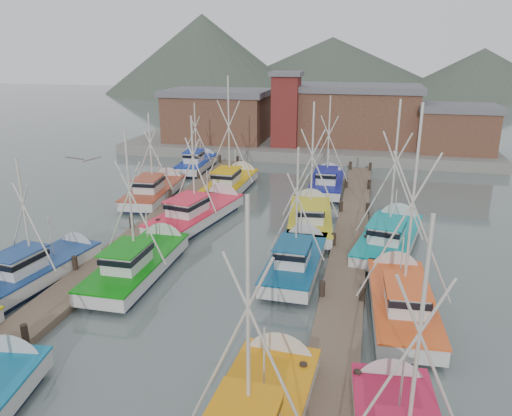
% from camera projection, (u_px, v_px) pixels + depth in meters
% --- Properties ---
extents(ground, '(260.00, 260.00, 0.00)m').
position_uv_depth(ground, '(221.00, 275.00, 28.64)').
color(ground, '#44524F').
rests_on(ground, ground).
extents(dock_left, '(2.30, 46.00, 1.50)m').
position_uv_depth(dock_left, '(139.00, 236.00, 33.82)').
color(dock_left, brown).
rests_on(dock_left, ground).
extents(dock_right, '(2.30, 46.00, 1.50)m').
position_uv_depth(dock_right, '(348.00, 255.00, 30.81)').
color(dock_right, brown).
rests_on(dock_right, ground).
extents(quay, '(44.00, 16.00, 1.20)m').
position_uv_depth(quay, '(306.00, 145.00, 62.72)').
color(quay, gray).
rests_on(quay, ground).
extents(shed_left, '(12.72, 8.48, 6.20)m').
position_uv_depth(shed_left, '(217.00, 115.00, 62.08)').
color(shed_left, brown).
rests_on(shed_left, quay).
extents(shed_center, '(14.84, 9.54, 6.90)m').
position_uv_depth(shed_center, '(357.00, 114.00, 60.16)').
color(shed_center, brown).
rests_on(shed_center, quay).
extents(shed_right, '(8.48, 6.36, 5.20)m').
position_uv_depth(shed_right, '(456.00, 128.00, 55.28)').
color(shed_right, brown).
rests_on(shed_right, quay).
extents(lookout_tower, '(3.60, 3.60, 8.50)m').
position_uv_depth(lookout_tower, '(286.00, 109.00, 57.91)').
color(lookout_tower, maroon).
rests_on(lookout_tower, quay).
extents(distant_hills, '(175.00, 140.00, 42.00)m').
position_uv_depth(distant_hills, '(302.00, 91.00, 144.92)').
color(distant_hills, '#485547').
rests_on(distant_hills, ground).
extents(boat_4, '(3.74, 9.38, 9.25)m').
position_uv_depth(boat_4, '(141.00, 262.00, 28.64)').
color(boat_4, black).
rests_on(boat_4, ground).
extents(boat_5, '(3.30, 8.76, 8.12)m').
position_uv_depth(boat_5, '(297.00, 259.00, 29.08)').
color(boat_5, black).
rests_on(boat_5, ground).
extents(boat_6, '(3.72, 8.85, 7.80)m').
position_uv_depth(boat_6, '(42.00, 268.00, 27.87)').
color(boat_6, black).
rests_on(boat_6, ground).
extents(boat_7, '(4.39, 9.27, 11.06)m').
position_uv_depth(boat_7, '(401.00, 299.00, 24.47)').
color(boat_7, black).
rests_on(boat_7, ground).
extents(boat_8, '(5.00, 10.51, 8.84)m').
position_uv_depth(boat_8, '(201.00, 212.00, 37.34)').
color(boat_8, black).
rests_on(boat_8, ground).
extents(boat_9, '(3.99, 9.71, 9.85)m').
position_uv_depth(boat_9, '(310.00, 217.00, 36.08)').
color(boat_9, black).
rests_on(boat_9, ground).
extents(boat_10, '(3.64, 9.61, 8.19)m').
position_uv_depth(boat_10, '(156.00, 190.00, 42.94)').
color(boat_10, black).
rests_on(boat_10, ground).
extents(boat_11, '(4.80, 10.09, 10.44)m').
position_uv_depth(boat_11, '(390.00, 236.00, 32.50)').
color(boat_11, black).
rests_on(boat_11, ground).
extents(boat_12, '(4.35, 9.56, 11.00)m').
position_uv_depth(boat_12, '(232.00, 182.00, 45.32)').
color(boat_12, black).
rests_on(boat_12, ground).
extents(boat_13, '(3.70, 8.97, 9.24)m').
position_uv_depth(boat_13, '(327.00, 182.00, 45.37)').
color(boat_13, black).
rests_on(boat_13, ground).
extents(boat_14, '(3.19, 8.29, 7.71)m').
position_uv_depth(boat_14, '(198.00, 163.00, 52.87)').
color(boat_14, black).
rests_on(boat_14, ground).
extents(gull_near, '(1.51, 0.66, 0.24)m').
position_uv_depth(gull_near, '(83.00, 159.00, 20.85)').
color(gull_near, gray).
rests_on(gull_near, ground).
extents(gull_far, '(1.55, 0.62, 0.24)m').
position_uv_depth(gull_far, '(206.00, 158.00, 27.32)').
color(gull_far, gray).
rests_on(gull_far, ground).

